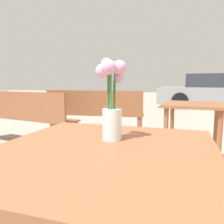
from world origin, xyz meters
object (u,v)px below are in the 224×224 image
bench_far (95,113)px  parked_car (222,92)px  flower_vase (112,104)px  bench_middle (20,116)px  table_back (193,117)px  table_front (103,180)px

bench_far → parked_car: size_ratio=0.36×
flower_vase → bench_middle: flower_vase is taller
flower_vase → bench_far: (-1.29, 2.53, -0.44)m
bench_far → parked_car: 6.39m
flower_vase → parked_car: size_ratio=0.07×
bench_middle → table_back: bearing=0.5°
table_back → parked_car: size_ratio=0.16×
flower_vase → parked_car: 8.50m
table_front → bench_far: bench_far is taller
table_front → table_back: size_ratio=1.15×
bench_middle → table_back: size_ratio=2.53×
flower_vase → table_back: bearing=80.7°
flower_vase → bench_middle: bearing=141.0°
flower_vase → parked_car: (1.22, 8.40, -0.29)m
flower_vase → bench_far: flower_vase is taller
bench_far → table_back: bearing=-24.9°
flower_vase → table_back: 1.84m
flower_vase → bench_middle: 2.85m
bench_far → flower_vase: bearing=-63.0°
parked_car → table_back: bearing=-98.0°
bench_far → table_back: 1.75m
bench_far → table_back: size_ratio=2.23×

